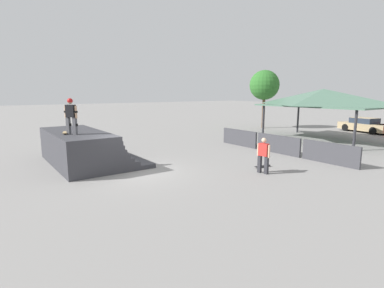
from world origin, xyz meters
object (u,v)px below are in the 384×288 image
object	(u,v)px
parked_car_tan	(365,125)
skateboard_on_ground	(263,166)
skateboard_on_deck	(65,133)
tree_beside_pavilion	(264,85)
skater_on_deck	(71,114)
bystander_walking	(263,154)

from	to	relation	value
parked_car_tan	skateboard_on_ground	bearing A→B (deg)	-68.82
skateboard_on_deck	skateboard_on_ground	size ratio (longest dim) A/B	1.01
skateboard_on_deck	tree_beside_pavilion	world-z (taller)	tree_beside_pavilion
skater_on_deck	parked_car_tan	xyz separation A→B (m)	(1.57, 24.39, -1.95)
tree_beside_pavilion	parked_car_tan	bearing A→B (deg)	34.01
tree_beside_pavilion	parked_car_tan	size ratio (longest dim) A/B	1.23
tree_beside_pavilion	parked_car_tan	distance (m)	9.54
skateboard_on_ground	tree_beside_pavilion	xyz separation A→B (m)	(-10.58, 12.07, 4.09)
skater_on_deck	skateboard_on_ground	size ratio (longest dim) A/B	1.93
skater_on_deck	tree_beside_pavilion	xyz separation A→B (m)	(-5.77, 19.43, 1.59)
bystander_walking	parked_car_tan	xyz separation A→B (m)	(-3.95, 17.86, -0.27)
skateboard_on_deck	bystander_walking	size ratio (longest dim) A/B	0.54
bystander_walking	skateboard_on_ground	distance (m)	1.36
bystander_walking	tree_beside_pavilion	distance (m)	17.45
skateboard_on_deck	parked_car_tan	size ratio (longest dim) A/B	0.19
skater_on_deck	bystander_walking	distance (m)	8.71
tree_beside_pavilion	skateboard_on_ground	bearing A→B (deg)	-48.78
tree_beside_pavilion	parked_car_tan	xyz separation A→B (m)	(7.34, 4.95, -3.55)
skateboard_on_deck	bystander_walking	world-z (taller)	skateboard_on_deck
skater_on_deck	skateboard_on_deck	distance (m)	1.00
skateboard_on_ground	bystander_walking	bearing A→B (deg)	-131.75
skateboard_on_deck	parked_car_tan	distance (m)	24.69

